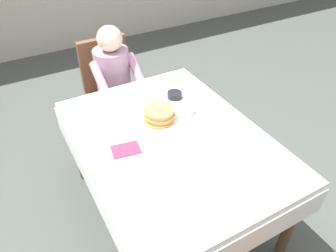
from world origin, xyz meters
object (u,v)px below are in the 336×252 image
bowl_butter (175,95)px  knife_right_of_plate (185,115)px  cup_coffee (188,108)px  spoon_near_edge (177,149)px  plate_breakfast (159,121)px  diner_person (115,78)px  syrup_pitcher (115,123)px  chair_diner (110,83)px  fork_left_of_plate (135,131)px  breakfast_stack (159,115)px  dining_table_main (172,148)px

bowl_butter → knife_right_of_plate: (-0.05, -0.23, -0.02)m
cup_coffee → spoon_near_edge: (-0.25, -0.29, -0.04)m
plate_breakfast → knife_right_of_plate: bearing=-6.0°
plate_breakfast → spoon_near_edge: plate_breakfast is taller
spoon_near_edge → diner_person: bearing=95.1°
plate_breakfast → spoon_near_edge: 0.30m
knife_right_of_plate → spoon_near_edge: size_ratio=1.33×
spoon_near_edge → syrup_pitcher: bearing=130.0°
chair_diner → cup_coffee: chair_diner is taller
chair_diner → fork_left_of_plate: size_ratio=5.17×
breakfast_stack → knife_right_of_plate: size_ratio=1.08×
chair_diner → knife_right_of_plate: bearing=100.4°
plate_breakfast → breakfast_stack: 0.05m
diner_person → bowl_butter: diner_person is taller
bowl_butter → fork_left_of_plate: 0.49m
syrup_pitcher → bowl_butter: bearing=13.4°
diner_person → plate_breakfast: size_ratio=4.00×
plate_breakfast → dining_table_main: bearing=-92.8°
breakfast_stack → spoon_near_edge: bearing=-97.1°
spoon_near_edge → breakfast_stack: bearing=90.1°
cup_coffee → dining_table_main: bearing=-142.7°
syrup_pitcher → knife_right_of_plate: size_ratio=0.40×
dining_table_main → spoon_near_edge: (-0.03, -0.12, 0.09)m
diner_person → knife_right_of_plate: (0.19, -0.85, 0.07)m
diner_person → bowl_butter: 0.67m
breakfast_stack → fork_left_of_plate: size_ratio=1.20×
dining_table_main → bowl_butter: size_ratio=13.85×
plate_breakfast → fork_left_of_plate: (-0.19, -0.02, -0.01)m
dining_table_main → breakfast_stack: breakfast_stack is taller
bowl_butter → plate_breakfast: bearing=-139.2°
bowl_butter → knife_right_of_plate: 0.23m
chair_diner → fork_left_of_plate: (-0.19, -1.01, 0.21)m
dining_table_main → plate_breakfast: 0.21m
chair_diner → knife_right_of_plate: (0.19, -1.01, 0.21)m
knife_right_of_plate → bowl_butter: bearing=-7.2°
syrup_pitcher → spoon_near_edge: bearing=-57.3°
fork_left_of_plate → knife_right_of_plate: 0.38m
diner_person → dining_table_main: bearing=89.3°
spoon_near_edge → plate_breakfast: bearing=90.2°
knife_right_of_plate → breakfast_stack: bearing=89.5°
cup_coffee → fork_left_of_plate: 0.41m
knife_right_of_plate → spoon_near_edge: 0.36m
syrup_pitcher → fork_left_of_plate: bearing=-47.7°
dining_table_main → chair_diner: chair_diner is taller
plate_breakfast → knife_right_of_plate: (0.19, -0.02, -0.01)m
diner_person → breakfast_stack: diner_person is taller
chair_diner → cup_coffee: bearing=101.9°
knife_right_of_plate → chair_diner: bearing=15.6°
dining_table_main → syrup_pitcher: bearing=135.9°
spoon_near_edge → bowl_butter: bearing=68.6°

